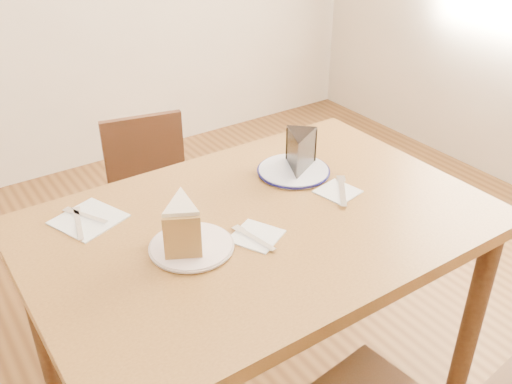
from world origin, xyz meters
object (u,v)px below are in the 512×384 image
at_px(table, 261,249).
at_px(plate_navy, 293,171).
at_px(carrot_cake, 182,223).
at_px(chocolate_cake, 299,154).
at_px(chair_far, 155,205).
at_px(plate_cream, 192,247).

distance_m(table, plate_navy, 0.29).
xyz_separation_m(plate_navy, carrot_cake, (-0.45, -0.15, 0.06)).
height_order(carrot_cake, chocolate_cake, carrot_cake).
xyz_separation_m(table, chocolate_cake, (0.24, 0.14, 0.16)).
height_order(chair_far, carrot_cake, carrot_cake).
relative_size(chair_far, plate_cream, 3.72).
xyz_separation_m(table, plate_cream, (-0.21, -0.02, 0.10)).
xyz_separation_m(table, chair_far, (0.01, 0.73, -0.24)).
height_order(plate_cream, plate_navy, same).
relative_size(plate_navy, carrot_cake, 1.77).
bearing_deg(carrot_cake, table, 26.53).
relative_size(table, chair_far, 1.64).
bearing_deg(chair_far, plate_navy, 122.05).
bearing_deg(table, carrot_cake, 178.65).
relative_size(table, plate_cream, 6.08).
xyz_separation_m(chair_far, plate_navy, (0.21, -0.58, 0.35)).
distance_m(table, chair_far, 0.77).
bearing_deg(plate_cream, table, 4.17).
distance_m(table, carrot_cake, 0.28).
xyz_separation_m(chair_far, plate_cream, (-0.23, -0.75, 0.35)).
bearing_deg(chocolate_cake, chair_far, -26.37).
bearing_deg(plate_cream, chair_far, 72.99).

